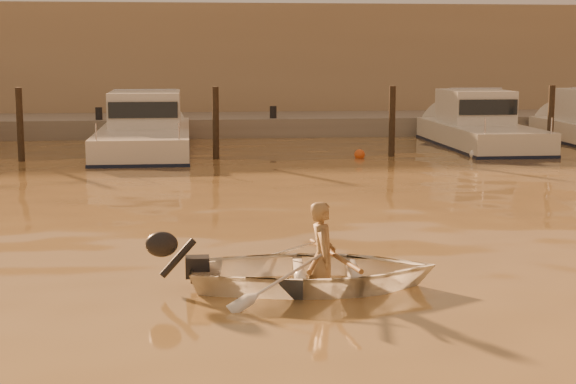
{
  "coord_description": "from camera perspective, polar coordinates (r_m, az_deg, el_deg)",
  "views": [
    {
      "loc": [
        -0.95,
        -10.74,
        2.96
      ],
      "look_at": [
        0.6,
        3.02,
        0.75
      ],
      "focal_mm": 55.0,
      "sensor_mm": 36.0,
      "label": 1
    }
  ],
  "objects": [
    {
      "name": "fender_e",
      "position": [
        25.38,
        11.99,
        2.4
      ],
      "size": [
        0.3,
        0.3,
        0.3
      ],
      "primitive_type": "sphere",
      "color": "white",
      "rests_on": "ground_plane"
    },
    {
      "name": "piling_2",
      "position": [
        24.64,
        -4.69,
        4.24
      ],
      "size": [
        0.18,
        0.18,
        2.2
      ],
      "primitive_type": "cylinder",
      "color": "#2D2319",
      "rests_on": "ground_plane"
    },
    {
      "name": "piling_1",
      "position": [
        25.05,
        -16.93,
        3.96
      ],
      "size": [
        0.18,
        0.18,
        2.2
      ],
      "primitive_type": "cylinder",
      "color": "#2D2319",
      "rests_on": "ground_plane"
    },
    {
      "name": "outboard_motor",
      "position": [
        11.2,
        -5.98,
        -4.83
      ],
      "size": [
        0.93,
        0.47,
        0.7
      ],
      "primitive_type": null,
      "rotation": [
        0.0,
        0.0,
        -0.07
      ],
      "color": "black",
      "rests_on": "dinghy"
    },
    {
      "name": "quay",
      "position": [
        32.38,
        -4.75,
        4.06
      ],
      "size": [
        52.0,
        4.0,
        1.0
      ],
      "primitive_type": "cube",
      "color": "gray",
      "rests_on": "ground_plane"
    },
    {
      "name": "moored_boat_2",
      "position": [
        26.88,
        -9.24,
        3.97
      ],
      "size": [
        2.64,
        8.71,
        1.75
      ],
      "primitive_type": null,
      "color": "silver",
      "rests_on": "ground_plane"
    },
    {
      "name": "fender_d",
      "position": [
        24.84,
        4.65,
        2.43
      ],
      "size": [
        0.3,
        0.3,
        0.3
      ],
      "primitive_type": "sphere",
      "color": "#D65219",
      "rests_on": "ground_plane"
    },
    {
      "name": "oar_port",
      "position": [
        11.18,
        3.02,
        -4.07
      ],
      "size": [
        0.34,
        2.09,
        0.13
      ],
      "primitive_type": "cylinder",
      "rotation": [
        1.54,
        0.0,
        0.14
      ],
      "color": "brown",
      "rests_on": "dinghy"
    },
    {
      "name": "oar_starboard",
      "position": [
        11.17,
        1.99,
        -4.09
      ],
      "size": [
        0.58,
        2.05,
        0.13
      ],
      "primitive_type": "cylinder",
      "rotation": [
        1.54,
        0.0,
        -0.25
      ],
      "color": "brown",
      "rests_on": "dinghy"
    },
    {
      "name": "piling_4",
      "position": [
        26.76,
        16.61,
        4.28
      ],
      "size": [
        0.18,
        0.18,
        2.2
      ],
      "primitive_type": "cylinder",
      "color": "#2D2319",
      "rests_on": "ground_plane"
    },
    {
      "name": "moored_boat_4",
      "position": [
        28.35,
        12.37,
        4.14
      ],
      "size": [
        2.4,
        7.35,
        1.75
      ],
      "primitive_type": null,
      "color": "silver",
      "rests_on": "ground_plane"
    },
    {
      "name": "piling_3",
      "position": [
        25.29,
        6.74,
        4.34
      ],
      "size": [
        0.18,
        0.18,
        2.2
      ],
      "primitive_type": "cylinder",
      "color": "#2D2319",
      "rests_on": "ground_plane"
    },
    {
      "name": "ground_plane",
      "position": [
        11.18,
        -1.34,
        -6.28
      ],
      "size": [
        160.0,
        160.0,
        0.0
      ],
      "primitive_type": "plane",
      "color": "brown",
      "rests_on": "ground"
    },
    {
      "name": "dinghy",
      "position": [
        11.22,
        1.73,
        -5.17
      ],
      "size": [
        3.27,
        2.45,
        0.65
      ],
      "primitive_type": "imported",
      "rotation": [
        0.0,
        0.0,
        1.5
      ],
      "color": "white",
      "rests_on": "ground_plane"
    },
    {
      "name": "fender_c",
      "position": [
        23.92,
        -11.11,
        2.03
      ],
      "size": [
        0.3,
        0.3,
        0.3
      ],
      "primitive_type": "sphere",
      "color": "white",
      "rests_on": "ground_plane"
    },
    {
      "name": "waterfront_building",
      "position": [
        37.76,
        -5.06,
        8.19
      ],
      "size": [
        46.0,
        7.0,
        4.8
      ],
      "primitive_type": "cube",
      "color": "#9E8466",
      "rests_on": "quay"
    },
    {
      "name": "person",
      "position": [
        11.18,
        2.25,
        -4.18
      ],
      "size": [
        0.37,
        0.53,
        1.4
      ],
      "primitive_type": "imported",
      "rotation": [
        0.0,
        0.0,
        1.5
      ],
      "color": "#95754A",
      "rests_on": "dinghy"
    }
  ]
}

